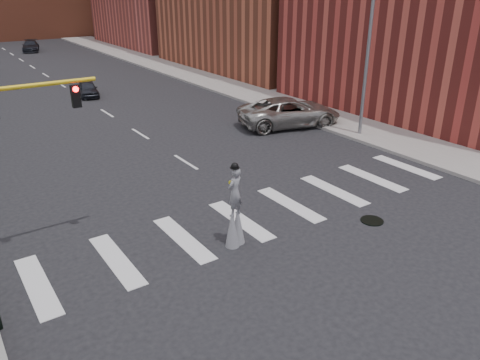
# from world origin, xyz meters

# --- Properties ---
(ground_plane) EXTENTS (160.00, 160.00, 0.00)m
(ground_plane) POSITION_xyz_m (0.00, 0.00, 0.00)
(ground_plane) COLOR black
(ground_plane) RESTS_ON ground
(sidewalk_right) EXTENTS (5.00, 90.00, 0.18)m
(sidewalk_right) POSITION_xyz_m (12.50, 25.00, 0.09)
(sidewalk_right) COLOR gray
(sidewalk_right) RESTS_ON ground
(manhole) EXTENTS (0.90, 0.90, 0.04)m
(manhole) POSITION_xyz_m (3.00, -2.00, 0.02)
(manhole) COLOR black
(manhole) RESTS_ON ground
(streetlight) EXTENTS (2.05, 0.20, 9.00)m
(streetlight) POSITION_xyz_m (10.90, 6.00, 4.90)
(streetlight) COLOR slate
(streetlight) RESTS_ON ground
(stilt_performer) EXTENTS (0.82, 0.62, 3.16)m
(stilt_performer) POSITION_xyz_m (-2.47, -0.39, 1.28)
(stilt_performer) COLOR #332314
(stilt_performer) RESTS_ON ground
(suv_crossing) EXTENTS (7.26, 4.78, 1.86)m
(suv_crossing) POSITION_xyz_m (8.84, 10.14, 0.93)
(suv_crossing) COLOR #A6A59D
(suv_crossing) RESTS_ON ground
(car_near) EXTENTS (2.06, 3.78, 1.22)m
(car_near) POSITION_xyz_m (0.63, 26.14, 0.61)
(car_near) COLOR black
(car_near) RESTS_ON ground
(car_far) EXTENTS (3.14, 5.21, 1.41)m
(car_far) POSITION_xyz_m (2.71, 57.23, 0.71)
(car_far) COLOR black
(car_far) RESTS_ON ground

